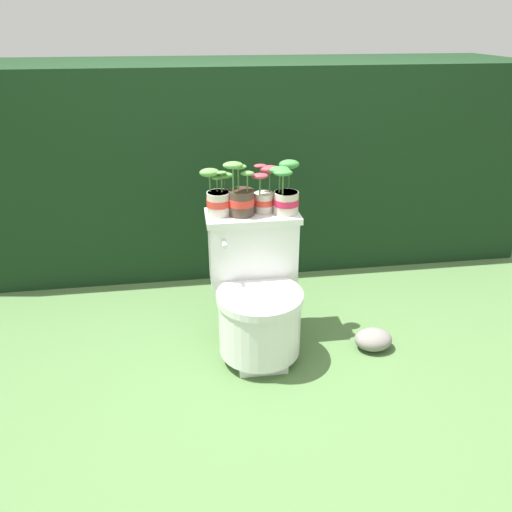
% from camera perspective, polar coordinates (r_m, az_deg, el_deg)
% --- Properties ---
extents(ground_plane, '(12.00, 12.00, 0.00)m').
position_cam_1_polar(ground_plane, '(2.45, 2.51, -11.69)').
color(ground_plane, '#4C703D').
extents(hedge_backdrop, '(3.57, 0.92, 1.25)m').
position_cam_1_polar(hedge_backdrop, '(3.38, -1.59, 10.84)').
color(hedge_backdrop, black).
rests_on(hedge_backdrop, ground).
extents(toilet, '(0.44, 0.54, 0.65)m').
position_cam_1_polar(toilet, '(2.36, 0.10, -4.35)').
color(toilet, silver).
rests_on(toilet, ground).
extents(potted_plant_left, '(0.15, 0.11, 0.22)m').
position_cam_1_polar(potted_plant_left, '(2.30, -4.34, 6.71)').
color(potted_plant_left, beige).
rests_on(potted_plant_left, toilet).
extents(potted_plant_midleft, '(0.14, 0.12, 0.26)m').
position_cam_1_polar(potted_plant_midleft, '(2.29, -1.75, 6.70)').
color(potted_plant_midleft, '#47382D').
rests_on(potted_plant_midleft, toilet).
extents(potted_plant_middle, '(0.14, 0.11, 0.22)m').
position_cam_1_polar(potted_plant_middle, '(2.33, 0.94, 7.09)').
color(potted_plant_middle, beige).
rests_on(potted_plant_middle, toilet).
extents(potted_plant_midright, '(0.15, 0.14, 0.24)m').
position_cam_1_polar(potted_plant_midright, '(2.31, 3.42, 7.13)').
color(potted_plant_midright, beige).
rests_on(potted_plant_midright, toilet).
extents(garden_stone, '(0.19, 0.15, 0.10)m').
position_cam_1_polar(garden_stone, '(2.55, 13.26, -9.26)').
color(garden_stone, gray).
rests_on(garden_stone, ground).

